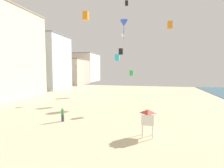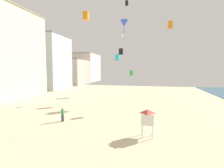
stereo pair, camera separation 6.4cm
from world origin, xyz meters
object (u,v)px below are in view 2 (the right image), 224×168
Objects in this scene: kite_flyer at (63,114)px; kite_black_box at (121,52)px; lifeguard_stand at (147,117)px; kite_black_box_2 at (127,3)px; kite_orange_box at (86,16)px; kite_orange_box_2 at (170,25)px; kite_white_delta at (123,36)px; kite_blue_delta_3 at (124,23)px; kite_cyan_box at (117,57)px; kite_green_box at (131,73)px.

kite_black_box is (4.26, 15.92, 8.74)m from kite_flyer.
lifeguard_stand is 25.50m from kite_black_box_2.
kite_black_box is 0.83× the size of kite_orange_box.
kite_orange_box_2 is 0.69× the size of kite_white_delta.
kite_white_delta is 0.61× the size of kite_blue_delta_3.
kite_cyan_box is at bearing -38.02° from kite_flyer.
kite_black_box_2 reaches higher than kite_black_box.
kite_black_box_2 is at bearing -52.26° from kite_flyer.
kite_cyan_box is (-8.03, 27.07, 7.24)m from lifeguard_stand.
kite_orange_box is 13.35m from kite_green_box.
kite_black_box_2 is at bearing -72.03° from kite_white_delta.
kite_cyan_box is at bearing 111.88° from kite_black_box_2.
kite_black_box_2 reaches higher than kite_orange_box.
kite_blue_delta_3 is at bearing 6.89° from kite_black_box.
kite_black_box_2 is (1.11, -0.10, 9.12)m from kite_black_box.
kite_blue_delta_3 is at bearing 163.68° from kite_black_box_2.
kite_orange_box_2 is (6.40, 12.10, 9.51)m from kite_green_box.
kite_flyer is at bearing -94.49° from kite_cyan_box.
kite_orange_box_2 is (3.78, 22.19, 13.31)m from lifeguard_stand.
kite_orange_box is 8.78m from kite_black_box_2.
kite_orange_box_2 is 0.42× the size of kite_blue_delta_3.
kite_green_box is (8.39, -3.47, -9.78)m from kite_orange_box.
kite_orange_box_2 is (9.47, 3.61, 5.48)m from kite_black_box.
kite_white_delta is (-5.80, 22.23, 11.40)m from lifeguard_stand.
kite_black_box is at bearing -48.50° from kite_flyer.
kite_blue_delta_3 reaches higher than kite_cyan_box.
kite_cyan_box is 6.76m from kite_white_delta.
kite_cyan_box is at bearing 77.53° from kite_orange_box.
kite_orange_box_2 is at bearing -68.64° from kite_flyer.
kite_white_delta is (-9.58, 0.04, -1.90)m from kite_orange_box_2.
kite_black_box_2 is (6.43, 4.93, 3.38)m from kite_orange_box.
kite_flyer is 18.65m from kite_black_box.
kite_cyan_box is 0.45× the size of kite_blue_delta_3.
lifeguard_stand is 11.10m from kite_green_box.
kite_black_box is 1.47× the size of kite_green_box.
kite_blue_delta_3 is 3.75m from kite_black_box_2.
kite_cyan_box is 18.15m from kite_green_box.
lifeguard_stand is at bearing -74.59° from kite_blue_delta_3.
lifeguard_stand is 29.16m from kite_cyan_box.
kite_orange_box_2 is at bearing 30.24° from kite_orange_box.
lifeguard_stand is 23.45m from kite_blue_delta_3.
kite_orange_box_2 is 9.76m from kite_white_delta.
kite_green_box is 13.00m from kite_blue_delta_3.
kite_black_box_2 is (5.36, 15.82, 17.87)m from kite_flyer.
kite_blue_delta_3 is (5.88, 5.09, -0.32)m from kite_orange_box.
lifeguard_stand is 2.15× the size of kite_black_box.
kite_flyer is at bearing -176.48° from lifeguard_stand.
kite_blue_delta_3 is at bearing -158.36° from kite_orange_box_2.
kite_white_delta is 4.08m from kite_blue_delta_3.
kite_orange_box is 1.63× the size of kite_black_box_2.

